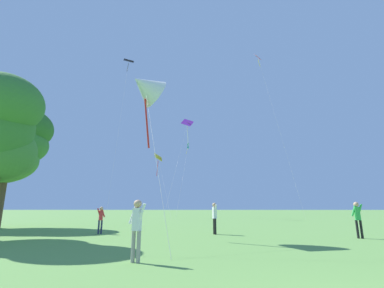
% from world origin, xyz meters
% --- Properties ---
extents(kite_white_distant, '(3.76, 7.46, 9.65)m').
position_xyz_m(kite_white_distant, '(-5.87, 11.70, 8.45)').
color(kite_white_distant, white).
rests_on(kite_white_distant, ground_plane).
extents(kite_red_high, '(3.32, 9.52, 28.65)m').
position_xyz_m(kite_red_high, '(8.12, 40.89, 26.18)').
color(kite_red_high, red).
rests_on(kite_red_high, ground_plane).
extents(kite_teal_box, '(1.40, 10.16, 12.91)m').
position_xyz_m(kite_teal_box, '(-4.81, 44.56, 12.16)').
color(kite_teal_box, teal).
rests_on(kite_teal_box, ground_plane).
extents(kite_yellow_diamond, '(3.94, 9.65, 10.40)m').
position_xyz_m(kite_yellow_diamond, '(-9.51, 40.89, 8.91)').
color(kite_yellow_diamond, yellow).
rests_on(kite_yellow_diamond, ground_plane).
extents(kite_black_large, '(2.57, 12.40, 30.20)m').
position_xyz_m(kite_black_large, '(-16.42, 44.15, 28.17)').
color(kite_black_large, black).
rests_on(kite_black_large, ground_plane).
extents(kite_purple_streamer, '(3.75, 11.41, 17.26)m').
position_xyz_m(kite_purple_streamer, '(-4.86, 42.97, 15.17)').
color(kite_purple_streamer, purple).
rests_on(kite_purple_streamer, ground_plane).
extents(person_near_tree, '(0.59, 0.25, 1.82)m').
position_xyz_m(person_near_tree, '(5.44, 11.74, 1.09)').
color(person_near_tree, black).
rests_on(person_near_tree, ground_plane).
extents(person_in_blue_jacket, '(0.29, 0.57, 1.81)m').
position_xyz_m(person_in_blue_jacket, '(-1.84, 13.69, 1.09)').
color(person_in_blue_jacket, black).
rests_on(person_in_blue_jacket, ground_plane).
extents(person_far_back, '(0.47, 0.34, 1.58)m').
position_xyz_m(person_far_back, '(-8.70, 13.80, 0.95)').
color(person_far_back, '#2D3351').
rests_on(person_far_back, ground_plane).
extents(person_child_small, '(0.56, 0.28, 1.75)m').
position_xyz_m(person_child_small, '(-4.56, 5.22, 1.05)').
color(person_child_small, gray).
rests_on(person_child_small, ground_plane).
extents(tree_left_oak, '(6.78, 6.53, 9.82)m').
position_xyz_m(tree_left_oak, '(-18.40, 18.05, 6.44)').
color(tree_left_oak, brown).
rests_on(tree_left_oak, ground_plane).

